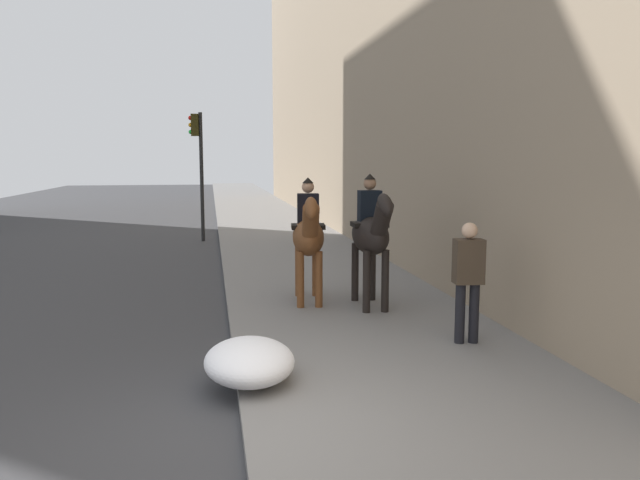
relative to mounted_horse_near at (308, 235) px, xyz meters
The scene contains 6 objects.
sidewalk_slab 5.32m from the mounted_horse_near, behind, with size 120.00×4.17×0.12m, color slate.
mounted_horse_near is the anchor object (origin of this frame).
mounted_horse_far 1.14m from the mounted_horse_near, 118.19° to the right, with size 2.15×0.61×2.32m.
pedestrian_greeting 3.35m from the mounted_horse_near, 147.46° to the right, with size 0.30×0.42×1.70m.
traffic_light_near_curb 10.00m from the mounted_horse_near, 11.94° to the left, with size 0.20×0.44×4.16m.
snow_pile_near 4.13m from the mounted_horse_near, 161.09° to the left, with size 1.36×1.05×0.47m, color white.
Camera 1 is at (-5.62, 0.25, 2.69)m, focal length 34.65 mm.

